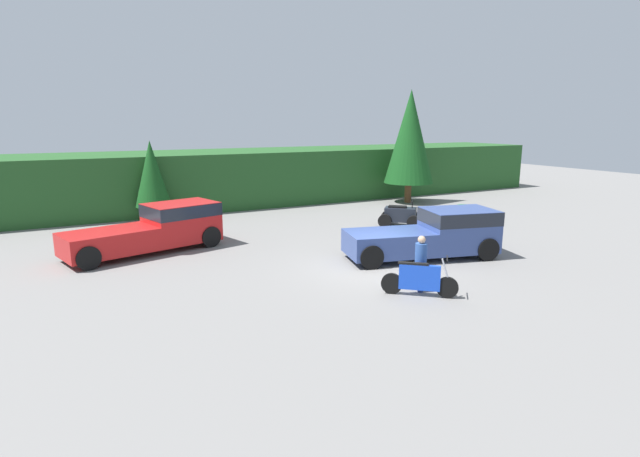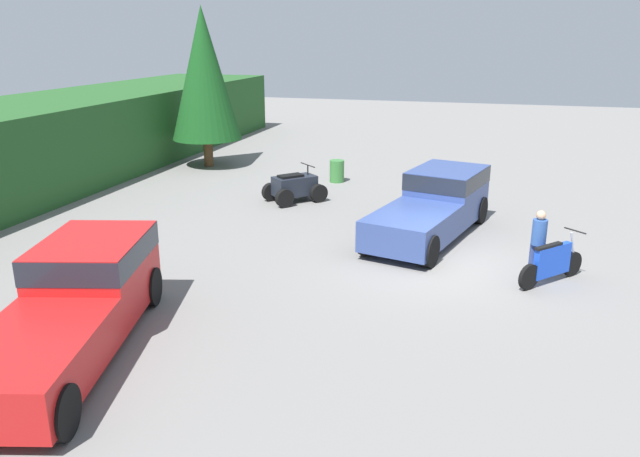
% 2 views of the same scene
% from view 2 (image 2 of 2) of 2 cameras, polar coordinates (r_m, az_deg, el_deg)
% --- Properties ---
extents(ground_plane, '(80.00, 80.00, 0.00)m').
position_cam_2_polar(ground_plane, '(16.49, 10.49, -3.23)').
color(ground_plane, slate).
extents(tree_mid_left, '(3.03, 3.03, 6.88)m').
position_cam_2_polar(tree_mid_left, '(28.16, -10.55, 13.72)').
color(tree_mid_left, brown).
rests_on(tree_mid_left, ground_plane).
extents(pickup_truck_red, '(6.16, 3.40, 1.78)m').
position_cam_2_polar(pickup_truck_red, '(12.79, -21.34, -5.88)').
color(pickup_truck_red, red).
rests_on(pickup_truck_red, ground_plane).
extents(pickup_truck_second, '(5.87, 3.27, 1.78)m').
position_cam_2_polar(pickup_truck_second, '(18.82, 10.53, 2.38)').
color(pickup_truck_second, '#334784').
rests_on(pickup_truck_second, ground_plane).
extents(dirt_bike, '(1.73, 1.54, 1.20)m').
position_cam_2_polar(dirt_bike, '(15.89, 20.45, -3.00)').
color(dirt_bike, black).
rests_on(dirt_bike, ground_plane).
extents(quad_atv, '(2.33, 2.28, 1.28)m').
position_cam_2_polar(quad_atv, '(22.15, -2.34, 3.77)').
color(quad_atv, black).
rests_on(quad_atv, ground_plane).
extents(rider_person, '(0.46, 0.46, 1.69)m').
position_cam_2_polar(rider_person, '(16.01, 19.33, -1.11)').
color(rider_person, navy).
rests_on(rider_person, ground_plane).
extents(steel_barrel, '(0.58, 0.58, 0.88)m').
position_cam_2_polar(steel_barrel, '(25.11, 1.55, 5.26)').
color(steel_barrel, '#387A38').
rests_on(steel_barrel, ground_plane).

